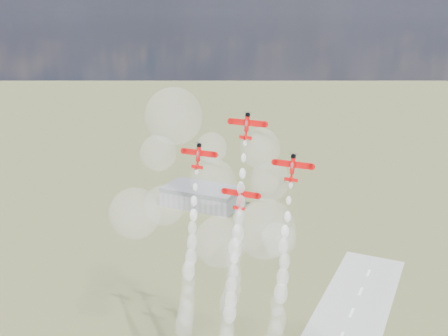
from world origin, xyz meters
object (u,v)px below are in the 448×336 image
Objects in this scene: plane_left at (198,155)px; plane_slot at (240,196)px; plane_lead at (247,125)px; plane_right at (292,167)px; hangar at (202,196)px.

plane_slot is (14.15, -2.03, -9.70)m from plane_left.
plane_lead reaches higher than plane_right.
plane_left and plane_right have the same top height.
plane_left is at bearing -171.84° from plane_lead.
plane_left is at bearing 180.00° from plane_right.
plane_left is 1.00× the size of plane_slot.
plane_right is at bearing -8.16° from plane_lead.
plane_slot is (0.00, -4.06, -19.40)m from plane_lead.
hangar is at bearing 120.82° from plane_slot.
plane_right reaches higher than plane_slot.
plane_lead is at bearing 8.16° from plane_left.
hangar is 207.76m from plane_slot.
hangar is 211.88m from plane_lead.
plane_slot is at bearing -90.00° from plane_lead.
plane_right is at bearing 0.00° from plane_left.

